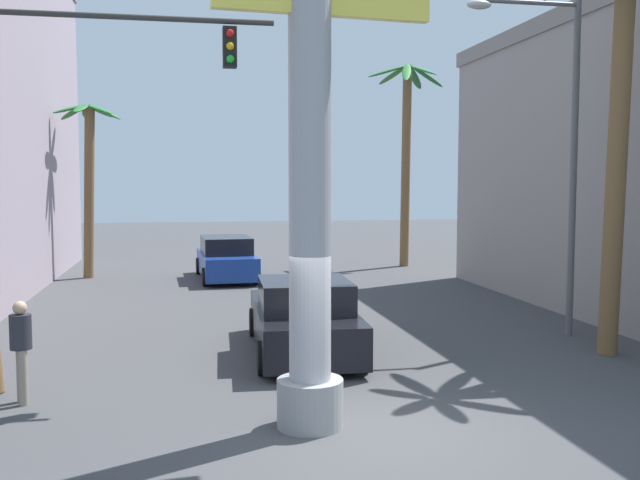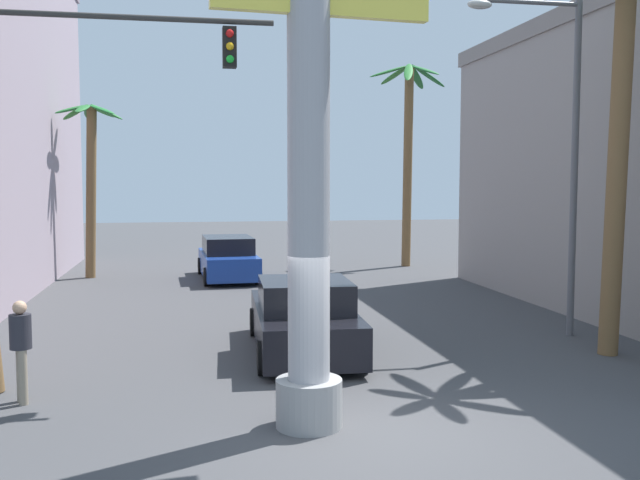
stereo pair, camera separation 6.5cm
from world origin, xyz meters
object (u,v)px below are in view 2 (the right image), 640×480
(traffic_light_mast, at_px, (60,125))
(car_lead, at_px, (303,319))
(pedestrian_curb_left, at_px, (21,343))
(palm_tree_near_right, at_px, (619,110))
(palm_tree_far_right, at_px, (408,141))
(car_far, at_px, (228,259))
(street_lamp, at_px, (559,135))
(palm_tree_far_left, at_px, (91,167))

(traffic_light_mast, height_order, car_lead, traffic_light_mast)
(car_lead, height_order, pedestrian_curb_left, pedestrian_curb_left)
(palm_tree_near_right, bearing_deg, palm_tree_far_right, 87.94)
(car_far, xyz_separation_m, palm_tree_far_right, (7.67, 2.65, 4.49))
(traffic_light_mast, bearing_deg, street_lamp, 11.40)
(traffic_light_mast, relative_size, car_far, 1.37)
(traffic_light_mast, relative_size, palm_tree_near_right, 0.80)
(pedestrian_curb_left, bearing_deg, palm_tree_near_right, 6.27)
(car_far, distance_m, pedestrian_curb_left, 14.74)
(palm_tree_far_right, relative_size, palm_tree_near_right, 1.05)
(traffic_light_mast, bearing_deg, car_far, 74.97)
(car_lead, bearing_deg, street_lamp, 4.69)
(car_far, relative_size, palm_tree_far_left, 0.73)
(street_lamp, height_order, palm_tree_far_left, street_lamp)
(traffic_light_mast, xyz_separation_m, palm_tree_near_right, (10.67, 0.30, 0.48))
(car_far, height_order, palm_tree_far_left, palm_tree_far_left)
(street_lamp, bearing_deg, palm_tree_far_left, 133.16)
(car_lead, xyz_separation_m, palm_tree_near_right, (6.22, -1.31, 4.29))
(palm_tree_near_right, bearing_deg, car_lead, 168.12)
(palm_tree_far_right, relative_size, palm_tree_far_left, 1.31)
(car_far, bearing_deg, street_lamp, -58.52)
(street_lamp, distance_m, palm_tree_far_left, 17.14)
(traffic_light_mast, bearing_deg, palm_tree_near_right, 1.59)
(palm_tree_near_right, relative_size, pedestrian_curb_left, 4.85)
(street_lamp, relative_size, car_lead, 1.55)
(car_far, bearing_deg, traffic_light_mast, -105.03)
(palm_tree_far_left, distance_m, pedestrian_curb_left, 15.85)
(palm_tree_far_right, bearing_deg, car_far, -160.94)
(palm_tree_far_left, bearing_deg, palm_tree_far_right, 5.88)
(car_lead, height_order, palm_tree_near_right, palm_tree_near_right)
(palm_tree_far_left, bearing_deg, car_far, -15.48)
(car_far, height_order, pedestrian_curb_left, pedestrian_curb_left)
(car_lead, bearing_deg, traffic_light_mast, -160.16)
(street_lamp, bearing_deg, palm_tree_near_right, -80.65)
(car_far, distance_m, palm_tree_far_left, 6.10)
(car_lead, height_order, palm_tree_far_left, palm_tree_far_left)
(traffic_light_mast, height_order, palm_tree_far_right, palm_tree_far_right)
(street_lamp, height_order, car_far, street_lamp)
(car_far, relative_size, palm_tree_near_right, 0.58)
(palm_tree_far_left, bearing_deg, street_lamp, -46.84)
(traffic_light_mast, xyz_separation_m, car_lead, (4.45, 1.60, -3.81))
(street_lamp, xyz_separation_m, car_far, (-6.82, 11.14, -3.88))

